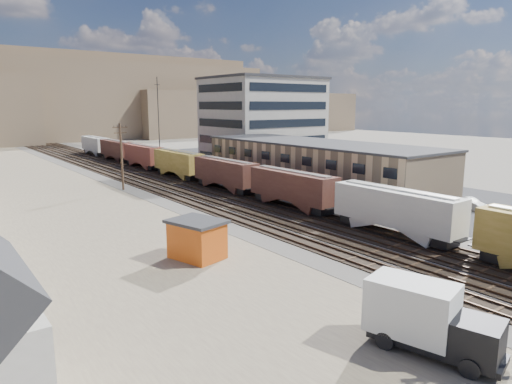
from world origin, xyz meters
TOP-DOWN VIEW (x-y plane):
  - ground at (0.00, 0.00)m, footprint 300.00×300.00m
  - ballast_bed at (0.00, 50.00)m, footprint 18.00×200.00m
  - dirt_yard at (-20.00, 40.00)m, footprint 24.00×180.00m
  - asphalt_lot at (22.00, 35.00)m, footprint 26.00×120.00m
  - rail_tracks at (-0.55, 50.00)m, footprint 11.40×200.00m
  - freight_train at (3.80, 40.26)m, footprint 3.00×119.74m
  - warehouse at (14.98, 25.00)m, footprint 12.40×40.40m
  - office_tower at (27.95, 54.95)m, footprint 22.60×18.60m
  - utility_pole_north at (-8.50, 42.00)m, footprint 2.20×0.32m
  - radio_mast at (6.00, 60.00)m, footprint 1.20×0.16m
  - hills_north at (0.17, 167.92)m, footprint 265.00×80.00m
  - box_truck at (-12.76, -11.97)m, footprint 4.12×7.19m
  - maintenance_shed at (-15.00, 8.04)m, footprint 4.57×5.29m
  - parked_car_white at (21.16, 3.99)m, footprint 2.39×4.35m
  - parked_car_blue at (25.85, 41.06)m, footprint 3.72×5.50m
  - parked_car_far at (27.37, 50.15)m, footprint 2.82×5.16m

SIDE VIEW (x-z plane):
  - ground at x=0.00m, z-range 0.00..0.00m
  - dirt_yard at x=-20.00m, z-range 0.00..0.03m
  - asphalt_lot at x=22.00m, z-range 0.00..0.04m
  - ballast_bed at x=0.00m, z-range 0.00..0.06m
  - rail_tracks at x=-0.55m, z-range -0.01..0.23m
  - parked_car_white at x=21.16m, z-range 0.00..1.36m
  - parked_car_blue at x=25.85m, z-range 0.00..1.40m
  - parked_car_far at x=27.37m, z-range 0.00..1.67m
  - maintenance_shed at x=-15.00m, z-range 0.04..3.35m
  - box_truck at x=-12.76m, z-range 0.03..3.65m
  - freight_train at x=3.80m, z-range 0.56..5.02m
  - warehouse at x=14.98m, z-range 0.03..7.28m
  - utility_pole_north at x=-8.50m, z-range 0.30..10.30m
  - radio_mast at x=6.00m, z-range 0.12..18.12m
  - office_tower at x=27.95m, z-range 0.04..18.49m
  - hills_north at x=0.17m, z-range -1.90..30.10m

